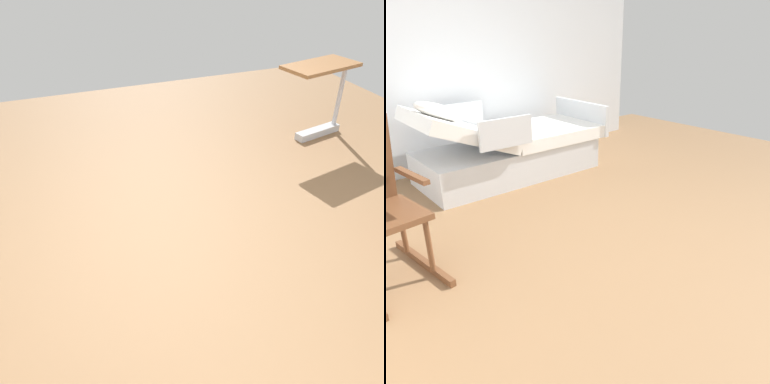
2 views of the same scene
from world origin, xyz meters
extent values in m
plane|color=olive|center=(0.00, 0.00, 0.00)|extent=(7.38, 7.38, 0.00)
cube|color=silver|center=(3.00, 0.00, 1.35)|extent=(0.10, 5.06, 2.70)
cube|color=silver|center=(2.28, -0.02, 0.17)|extent=(0.89, 1.94, 0.35)
cube|color=white|center=(2.28, -0.49, 0.42)|extent=(0.92, 1.16, 0.14)
cube|color=white|center=(2.29, 0.53, 0.60)|extent=(0.92, 0.94, 0.48)
ellipsoid|color=white|center=(2.29, 0.70, 0.81)|extent=(0.34, 0.50, 0.31)
cube|color=silver|center=(1.78, 0.29, 0.63)|extent=(0.04, 0.56, 0.28)
cube|color=silver|center=(2.79, 0.28, 0.63)|extent=(0.04, 0.56, 0.28)
cube|color=silver|center=(2.27, -1.09, 0.53)|extent=(0.95, 0.06, 0.36)
cylinder|color=black|center=(1.93, 0.78, 0.05)|extent=(0.10, 0.10, 0.10)
cylinder|color=black|center=(2.65, 0.78, 0.05)|extent=(0.10, 0.10, 0.10)
cylinder|color=black|center=(1.91, -0.81, 0.05)|extent=(0.10, 0.10, 0.10)
cylinder|color=black|center=(2.64, -0.82, 0.05)|extent=(0.10, 0.10, 0.10)
cube|color=brown|center=(1.09, 1.43, 0.03)|extent=(0.76, 0.13, 0.05)
cylinder|color=brown|center=(0.91, 1.43, 0.25)|extent=(0.04, 0.04, 0.40)
cylinder|color=brown|center=(1.27, 1.48, 0.25)|extent=(0.04, 0.04, 0.40)
cube|color=brown|center=(1.07, 1.41, 0.67)|extent=(0.39, 0.09, 0.03)
camera|label=1|loc=(0.77, 2.13, 2.04)|focal=37.32mm
camera|label=2|loc=(-1.34, 2.13, 1.52)|focal=36.10mm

